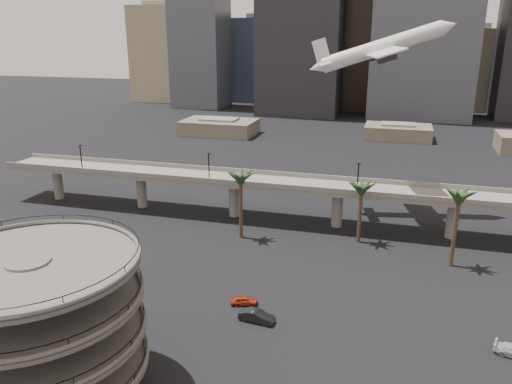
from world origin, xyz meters
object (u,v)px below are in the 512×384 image
(airborne_jet, at_px, (381,48))
(car_b, at_px, (257,316))
(overpass, at_px, (284,187))
(car_a, at_px, (244,300))
(parking_ramp, at_px, (36,317))

(airborne_jet, relative_size, car_b, 5.98)
(overpass, distance_m, car_b, 39.49)
(airborne_jet, distance_m, car_b, 62.75)
(overpass, bearing_deg, car_b, -82.76)
(overpass, height_order, car_b, overpass)
(airborne_jet, height_order, car_b, airborne_jet)
(overpass, bearing_deg, car_a, -86.80)
(car_b, bearing_deg, airborne_jet, -7.44)
(overpass, bearing_deg, airborne_jet, 36.98)
(parking_ramp, xyz_separation_m, overpass, (13.00, 59.00, -2.50))
(car_b, bearing_deg, overpass, 12.93)
(car_b, bearing_deg, parking_ramp, 144.35)
(car_a, bearing_deg, overpass, -12.54)
(parking_ramp, bearing_deg, airborne_jet, 67.37)
(parking_ramp, relative_size, car_a, 5.63)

